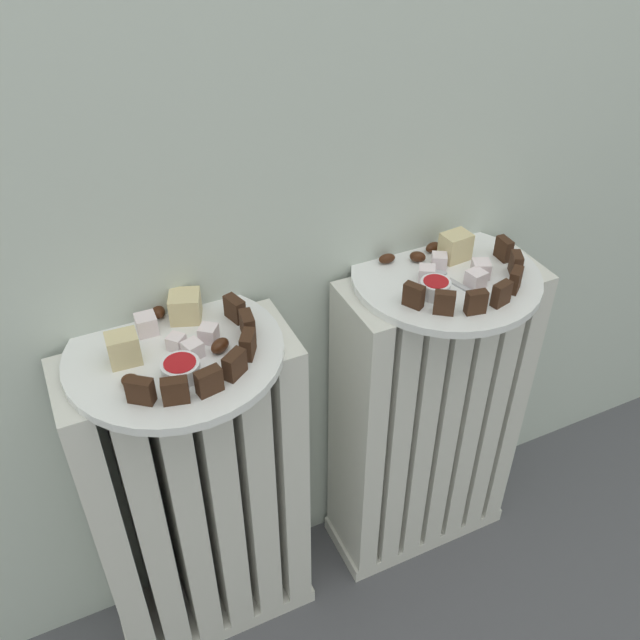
# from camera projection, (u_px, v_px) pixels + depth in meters

# --- Properties ---
(radiator_left) EXTENTS (0.32, 0.13, 0.58)m
(radiator_left) POSITION_uv_depth(u_px,v_px,m) (200.00, 503.00, 1.05)
(radiator_left) COLOR silver
(radiator_left) RESTS_ON ground_plane
(radiator_right) EXTENTS (0.32, 0.13, 0.58)m
(radiator_right) POSITION_uv_depth(u_px,v_px,m) (426.00, 422.00, 1.18)
(radiator_right) COLOR silver
(radiator_right) RESTS_ON ground_plane
(plate_left) EXTENTS (0.28, 0.28, 0.01)m
(plate_left) POSITION_uv_depth(u_px,v_px,m) (175.00, 353.00, 0.86)
(plate_left) COLOR white
(plate_left) RESTS_ON radiator_left
(plate_right) EXTENTS (0.28, 0.28, 0.01)m
(plate_right) POSITION_uv_depth(u_px,v_px,m) (445.00, 277.00, 1.00)
(plate_right) COLOR white
(plate_right) RESTS_ON radiator_right
(dark_cake_slice_left_0) EXTENTS (0.03, 0.03, 0.03)m
(dark_cake_slice_left_0) POSITION_uv_depth(u_px,v_px,m) (140.00, 391.00, 0.78)
(dark_cake_slice_left_0) COLOR #382114
(dark_cake_slice_left_0) RESTS_ON plate_left
(dark_cake_slice_left_1) EXTENTS (0.03, 0.02, 0.03)m
(dark_cake_slice_left_1) POSITION_uv_depth(u_px,v_px,m) (175.00, 391.00, 0.78)
(dark_cake_slice_left_1) COLOR #382114
(dark_cake_slice_left_1) RESTS_ON plate_left
(dark_cake_slice_left_2) EXTENTS (0.03, 0.02, 0.03)m
(dark_cake_slice_left_2) POSITION_uv_depth(u_px,v_px,m) (209.00, 381.00, 0.79)
(dark_cake_slice_left_2) COLOR #382114
(dark_cake_slice_left_2) RESTS_ON plate_left
(dark_cake_slice_left_3) EXTENTS (0.03, 0.03, 0.03)m
(dark_cake_slice_left_3) POSITION_uv_depth(u_px,v_px,m) (235.00, 365.00, 0.81)
(dark_cake_slice_left_3) COLOR #382114
(dark_cake_slice_left_3) RESTS_ON plate_left
(dark_cake_slice_left_4) EXTENTS (0.03, 0.03, 0.03)m
(dark_cake_slice_left_4) POSITION_uv_depth(u_px,v_px,m) (248.00, 344.00, 0.84)
(dark_cake_slice_left_4) COLOR #382114
(dark_cake_slice_left_4) RESTS_ON plate_left
(dark_cake_slice_left_5) EXTENTS (0.02, 0.03, 0.03)m
(dark_cake_slice_left_5) POSITION_uv_depth(u_px,v_px,m) (247.00, 325.00, 0.87)
(dark_cake_slice_left_5) COLOR #382114
(dark_cake_slice_left_5) RESTS_ON plate_left
(dark_cake_slice_left_6) EXTENTS (0.02, 0.03, 0.03)m
(dark_cake_slice_left_6) POSITION_uv_depth(u_px,v_px,m) (235.00, 309.00, 0.90)
(dark_cake_slice_left_6) COLOR #382114
(dark_cake_slice_left_6) RESTS_ON plate_left
(marble_cake_slice_left_0) EXTENTS (0.04, 0.03, 0.04)m
(marble_cake_slice_left_0) POSITION_uv_depth(u_px,v_px,m) (123.00, 349.00, 0.83)
(marble_cake_slice_left_0) COLOR beige
(marble_cake_slice_left_0) RESTS_ON plate_left
(marble_cake_slice_left_1) EXTENTS (0.05, 0.05, 0.04)m
(marble_cake_slice_left_1) POSITION_uv_depth(u_px,v_px,m) (185.00, 306.00, 0.90)
(marble_cake_slice_left_1) COLOR beige
(marble_cake_slice_left_1) RESTS_ON plate_left
(turkish_delight_left_0) EXTENTS (0.03, 0.03, 0.03)m
(turkish_delight_left_0) POSITION_uv_depth(u_px,v_px,m) (146.00, 324.00, 0.88)
(turkish_delight_left_0) COLOR white
(turkish_delight_left_0) RESTS_ON plate_left
(turkish_delight_left_1) EXTENTS (0.03, 0.03, 0.02)m
(turkish_delight_left_1) POSITION_uv_depth(u_px,v_px,m) (176.00, 342.00, 0.86)
(turkish_delight_left_1) COLOR white
(turkish_delight_left_1) RESTS_ON plate_left
(turkish_delight_left_2) EXTENTS (0.03, 0.03, 0.02)m
(turkish_delight_left_2) POSITION_uv_depth(u_px,v_px,m) (209.00, 334.00, 0.87)
(turkish_delight_left_2) COLOR white
(turkish_delight_left_2) RESTS_ON plate_left
(turkish_delight_left_3) EXTENTS (0.03, 0.03, 0.02)m
(turkish_delight_left_3) POSITION_uv_depth(u_px,v_px,m) (193.00, 349.00, 0.84)
(turkish_delight_left_3) COLOR white
(turkish_delight_left_3) RESTS_ON plate_left
(medjool_date_left_0) EXTENTS (0.03, 0.03, 0.02)m
(medjool_date_left_0) POSITION_uv_depth(u_px,v_px,m) (220.00, 346.00, 0.85)
(medjool_date_left_0) COLOR #3D1E0F
(medjool_date_left_0) RESTS_ON plate_left
(medjool_date_left_1) EXTENTS (0.03, 0.03, 0.01)m
(medjool_date_left_1) POSITION_uv_depth(u_px,v_px,m) (131.00, 380.00, 0.80)
(medjool_date_left_1) COLOR #3D1E0F
(medjool_date_left_1) RESTS_ON plate_left
(medjool_date_left_2) EXTENTS (0.02, 0.03, 0.02)m
(medjool_date_left_2) POSITION_uv_depth(u_px,v_px,m) (158.00, 312.00, 0.91)
(medjool_date_left_2) COLOR #3D1E0F
(medjool_date_left_2) RESTS_ON plate_left
(jam_bowl_left) EXTENTS (0.05, 0.05, 0.02)m
(jam_bowl_left) POSITION_uv_depth(u_px,v_px,m) (181.00, 369.00, 0.81)
(jam_bowl_left) COLOR white
(jam_bowl_left) RESTS_ON plate_left
(dark_cake_slice_right_0) EXTENTS (0.03, 0.03, 0.03)m
(dark_cake_slice_right_0) POSITION_uv_depth(u_px,v_px,m) (414.00, 296.00, 0.92)
(dark_cake_slice_right_0) COLOR #382114
(dark_cake_slice_right_0) RESTS_ON plate_right
(dark_cake_slice_right_1) EXTENTS (0.03, 0.03, 0.03)m
(dark_cake_slice_right_1) POSITION_uv_depth(u_px,v_px,m) (444.00, 303.00, 0.91)
(dark_cake_slice_right_1) COLOR #382114
(dark_cake_slice_right_1) RESTS_ON plate_right
(dark_cake_slice_right_2) EXTENTS (0.03, 0.02, 0.03)m
(dark_cake_slice_right_2) POSITION_uv_depth(u_px,v_px,m) (476.00, 302.00, 0.91)
(dark_cake_slice_right_2) COLOR #382114
(dark_cake_slice_right_2) RESTS_ON plate_right
(dark_cake_slice_right_3) EXTENTS (0.03, 0.02, 0.03)m
(dark_cake_slice_right_3) POSITION_uv_depth(u_px,v_px,m) (501.00, 294.00, 0.93)
(dark_cake_slice_right_3) COLOR #382114
(dark_cake_slice_right_3) RESTS_ON plate_right
(dark_cake_slice_right_4) EXTENTS (0.03, 0.03, 0.03)m
(dark_cake_slice_right_4) POSITION_uv_depth(u_px,v_px,m) (515.00, 280.00, 0.95)
(dark_cake_slice_right_4) COLOR #382114
(dark_cake_slice_right_4) RESTS_ON plate_right
(dark_cake_slice_right_5) EXTENTS (0.02, 0.03, 0.03)m
(dark_cake_slice_right_5) POSITION_uv_depth(u_px,v_px,m) (516.00, 264.00, 0.99)
(dark_cake_slice_right_5) COLOR #382114
(dark_cake_slice_right_5) RESTS_ON plate_right
(dark_cake_slice_right_6) EXTENTS (0.01, 0.03, 0.03)m
(dark_cake_slice_right_6) POSITION_uv_depth(u_px,v_px,m) (504.00, 249.00, 1.02)
(dark_cake_slice_right_6) COLOR #382114
(dark_cake_slice_right_6) RESTS_ON plate_right
(marble_cake_slice_right_0) EXTENTS (0.04, 0.04, 0.04)m
(marble_cake_slice_right_0) POSITION_uv_depth(u_px,v_px,m) (455.00, 246.00, 1.02)
(marble_cake_slice_right_0) COLOR beige
(marble_cake_slice_right_0) RESTS_ON plate_right
(turkish_delight_right_0) EXTENTS (0.03, 0.03, 0.02)m
(turkish_delight_right_0) POSITION_uv_depth(u_px,v_px,m) (481.00, 269.00, 0.98)
(turkish_delight_right_0) COLOR white
(turkish_delight_right_0) RESTS_ON plate_right
(turkish_delight_right_1) EXTENTS (0.03, 0.03, 0.02)m
(turkish_delight_right_1) POSITION_uv_depth(u_px,v_px,m) (476.00, 279.00, 0.96)
(turkish_delight_right_1) COLOR white
(turkish_delight_right_1) RESTS_ON plate_right
(turkish_delight_right_2) EXTENTS (0.03, 0.03, 0.02)m
(turkish_delight_right_2) POSITION_uv_depth(u_px,v_px,m) (427.00, 274.00, 0.98)
(turkish_delight_right_2) COLOR white
(turkish_delight_right_2) RESTS_ON plate_right
(turkish_delight_right_3) EXTENTS (0.03, 0.03, 0.02)m
(turkish_delight_right_3) POSITION_uv_depth(u_px,v_px,m) (439.00, 261.00, 1.00)
(turkish_delight_right_3) COLOR white
(turkish_delight_right_3) RESTS_ON plate_right
(medjool_date_right_0) EXTENTS (0.03, 0.03, 0.02)m
(medjool_date_right_0) POSITION_uv_depth(u_px,v_px,m) (418.00, 257.00, 1.02)
(medjool_date_right_0) COLOR #3D1E0F
(medjool_date_right_0) RESTS_ON plate_right
(medjool_date_right_1) EXTENTS (0.03, 0.02, 0.01)m
(medjool_date_right_1) POSITION_uv_depth(u_px,v_px,m) (433.00, 247.00, 1.04)
(medjool_date_right_1) COLOR #3D1E0F
(medjool_date_right_1) RESTS_ON plate_right
(medjool_date_right_2) EXTENTS (0.03, 0.02, 0.01)m
(medjool_date_right_2) POSITION_uv_depth(u_px,v_px,m) (387.00, 259.00, 1.01)
(medjool_date_right_2) COLOR #3D1E0F
(medjool_date_right_2) RESTS_ON plate_right
(jam_bowl_right) EXTENTS (0.04, 0.04, 0.02)m
(jam_bowl_right) POSITION_uv_depth(u_px,v_px,m) (435.00, 287.00, 0.95)
(jam_bowl_right) COLOR white
(jam_bowl_right) RESTS_ON plate_right
(fork) EXTENTS (0.04, 0.10, 0.00)m
(fork) POSITION_uv_depth(u_px,v_px,m) (453.00, 282.00, 0.98)
(fork) COLOR #B7B7BC
(fork) RESTS_ON plate_right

